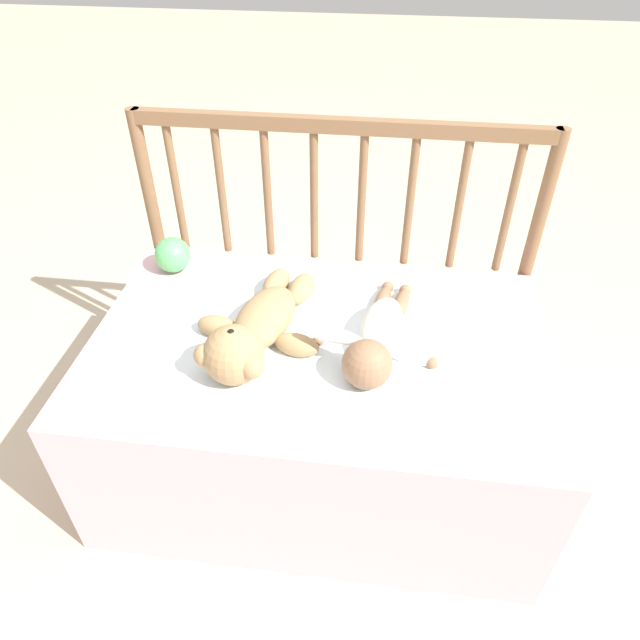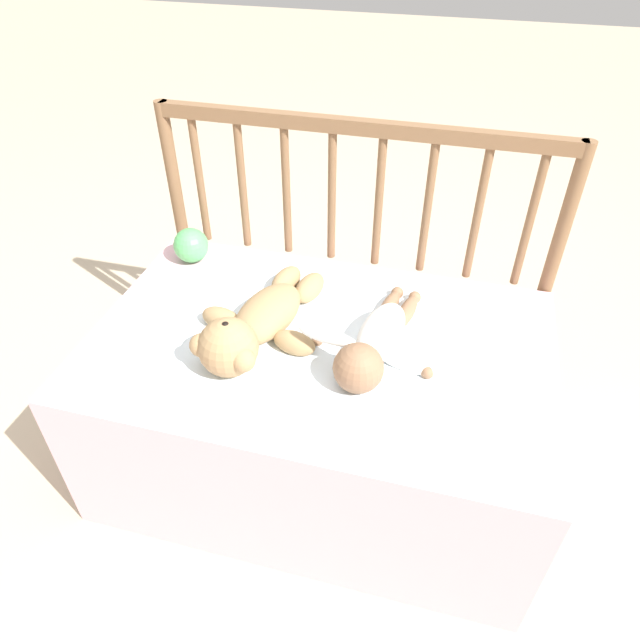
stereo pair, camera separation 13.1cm
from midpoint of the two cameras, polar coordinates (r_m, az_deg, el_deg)
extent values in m
plane|color=#C6B293|center=(1.67, -2.34, -13.78)|extent=(12.00, 12.00, 0.00)
cube|color=#EDB7C6|center=(1.50, -2.56, -8.64)|extent=(1.09, 0.69, 0.45)
cylinder|color=brown|center=(1.79, -17.66, 6.50)|extent=(0.04, 0.04, 0.85)
cylinder|color=brown|center=(1.67, 17.58, 3.98)|extent=(0.04, 0.04, 0.85)
cube|color=brown|center=(1.47, -0.75, 18.84)|extent=(1.05, 0.03, 0.04)
cylinder|color=brown|center=(1.66, -16.42, 12.32)|extent=(0.02, 0.02, 0.36)
cylinder|color=brown|center=(1.62, -12.17, 12.29)|extent=(0.02, 0.02, 0.36)
cylinder|color=brown|center=(1.58, -7.70, 12.18)|extent=(0.02, 0.02, 0.36)
cylinder|color=brown|center=(1.56, -3.06, 12.00)|extent=(0.02, 0.02, 0.36)
cylinder|color=brown|center=(1.54, 1.70, 11.73)|extent=(0.02, 0.02, 0.36)
cylinder|color=brown|center=(1.53, 6.52, 11.38)|extent=(0.02, 0.02, 0.36)
cylinder|color=brown|center=(1.54, 11.33, 10.94)|extent=(0.02, 0.02, 0.36)
cylinder|color=brown|center=(1.55, 16.06, 10.44)|extent=(0.02, 0.02, 0.36)
cube|color=white|center=(1.36, -2.34, -1.62)|extent=(0.82, 0.55, 0.01)
ellipsoid|color=tan|center=(1.36, -8.25, 0.15)|extent=(0.17, 0.25, 0.08)
sphere|color=tan|center=(1.24, -11.65, -3.56)|extent=(0.13, 0.13, 0.13)
sphere|color=beige|center=(1.21, -11.87, -2.29)|extent=(0.06, 0.06, 0.06)
sphere|color=black|center=(1.20, -12.02, -1.45)|extent=(0.02, 0.02, 0.02)
sphere|color=tan|center=(1.20, -9.96, -4.74)|extent=(0.05, 0.05, 0.05)
sphere|color=tan|center=(1.25, -14.32, -3.56)|extent=(0.05, 0.05, 0.05)
ellipsoid|color=tan|center=(1.30, -5.24, -2.62)|extent=(0.11, 0.07, 0.06)
ellipsoid|color=tan|center=(1.38, -12.85, -0.78)|extent=(0.11, 0.07, 0.06)
ellipsoid|color=tan|center=(1.46, -4.46, 3.03)|extent=(0.08, 0.13, 0.06)
ellipsoid|color=tan|center=(1.49, -6.91, 3.52)|extent=(0.08, 0.13, 0.06)
ellipsoid|color=white|center=(1.32, 3.33, -0.86)|extent=(0.13, 0.23, 0.08)
sphere|color=#936B4C|center=(1.21, 1.63, -4.57)|extent=(0.11, 0.11, 0.11)
ellipsoid|color=white|center=(1.29, 6.51, -3.83)|extent=(0.14, 0.06, 0.03)
ellipsoid|color=white|center=(1.24, -1.80, -1.65)|extent=(0.14, 0.06, 0.03)
sphere|color=#936B4C|center=(1.28, 8.26, -4.39)|extent=(0.03, 0.03, 0.03)
sphere|color=#936B4C|center=(1.32, -2.78, -2.16)|extent=(0.03, 0.03, 0.03)
ellipsoid|color=#936B4C|center=(1.43, 5.46, 1.37)|extent=(0.06, 0.14, 0.04)
ellipsoid|color=#936B4C|center=(1.44, 3.65, 1.71)|extent=(0.06, 0.14, 0.04)
sphere|color=#936B4C|center=(1.49, 6.05, 2.87)|extent=(0.03, 0.03, 0.03)
sphere|color=#936B4C|center=(1.49, 4.30, 3.19)|extent=(0.03, 0.03, 0.03)
sphere|color=#59BF66|center=(1.63, -16.79, 6.18)|extent=(0.10, 0.10, 0.10)
camera|label=1|loc=(0.07, -92.86, -2.32)|focal=32.00mm
camera|label=2|loc=(0.07, 87.14, 2.32)|focal=32.00mm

